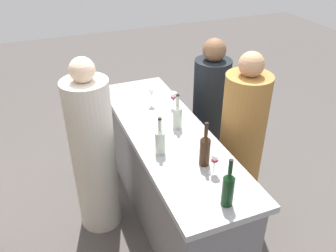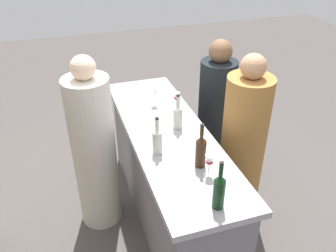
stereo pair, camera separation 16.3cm
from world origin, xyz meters
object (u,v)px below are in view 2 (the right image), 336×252
(person_right_guest, at_px, (94,152))
(wine_glass_near_center, at_px, (209,162))
(wine_bottle_second_left_amber_brown, at_px, (201,150))
(wine_bottle_second_right_clear_pale, at_px, (178,116))
(person_left_guest, at_px, (242,149))
(wine_glass_near_left, at_px, (176,98))
(person_center_guest, at_px, (216,112))
(wine_bottle_center_clear_pale, at_px, (157,140))
(wine_bottle_leftmost_dark_green, at_px, (219,190))
(wine_glass_near_right, at_px, (155,93))

(person_right_guest, bearing_deg, wine_glass_near_center, -50.19)
(wine_bottle_second_left_amber_brown, distance_m, wine_glass_near_center, 0.11)
(wine_bottle_second_right_clear_pale, xyz_separation_m, person_left_guest, (-0.16, -0.53, -0.33))
(wine_glass_near_center, bearing_deg, wine_bottle_second_right_clear_pale, -0.07)
(person_right_guest, bearing_deg, wine_glass_near_left, 11.35)
(wine_glass_near_left, distance_m, person_right_guest, 0.86)
(wine_bottle_second_left_amber_brown, bearing_deg, wine_glass_near_left, -8.07)
(person_center_guest, bearing_deg, wine_bottle_center_clear_pale, 34.53)
(person_left_guest, bearing_deg, person_right_guest, -12.10)
(wine_glass_near_center, distance_m, person_right_guest, 1.09)
(wine_bottle_leftmost_dark_green, height_order, wine_glass_near_center, wine_bottle_leftmost_dark_green)
(wine_bottle_center_clear_pale, relative_size, person_right_guest, 0.19)
(wine_bottle_leftmost_dark_green, bearing_deg, wine_glass_near_left, -7.85)
(wine_bottle_center_clear_pale, xyz_separation_m, wine_glass_near_right, (0.74, -0.19, 0.00))
(wine_bottle_center_clear_pale, distance_m, wine_bottle_second_right_clear_pale, 0.38)
(wine_bottle_second_right_clear_pale, bearing_deg, wine_glass_near_right, 7.67)
(wine_bottle_center_clear_pale, distance_m, wine_glass_near_center, 0.43)
(person_right_guest, bearing_deg, wine_bottle_center_clear_pale, -46.84)
(wine_bottle_second_left_amber_brown, distance_m, wine_glass_near_right, 0.98)
(wine_glass_near_center, bearing_deg, wine_glass_near_left, -6.17)
(wine_glass_near_left, bearing_deg, wine_bottle_leftmost_dark_green, 172.15)
(wine_glass_near_left, bearing_deg, wine_bottle_second_left_amber_brown, 171.93)
(wine_bottle_second_right_clear_pale, xyz_separation_m, wine_glass_near_center, (-0.63, 0.00, -0.01))
(wine_glass_near_left, bearing_deg, wine_glass_near_center, 173.83)
(wine_bottle_second_left_amber_brown, bearing_deg, person_left_guest, -57.05)
(wine_bottle_second_left_amber_brown, relative_size, person_left_guest, 0.22)
(wine_bottle_second_right_clear_pale, bearing_deg, person_center_guest, -47.08)
(person_center_guest, bearing_deg, wine_glass_near_center, 52.71)
(wine_glass_near_center, bearing_deg, person_center_guest, -27.44)
(wine_bottle_second_left_amber_brown, height_order, person_left_guest, person_left_guest)
(wine_bottle_leftmost_dark_green, distance_m, person_center_guest, 1.72)
(wine_bottle_leftmost_dark_green, distance_m, wine_glass_near_right, 1.38)
(wine_glass_near_right, bearing_deg, wine_glass_near_center, -176.81)
(wine_glass_near_center, height_order, person_right_guest, person_right_guest)
(wine_bottle_second_left_amber_brown, xyz_separation_m, wine_glass_near_right, (0.98, 0.04, -0.02))
(wine_glass_near_center, height_order, person_center_guest, person_center_guest)
(wine_bottle_center_clear_pale, relative_size, wine_bottle_second_right_clear_pale, 0.98)
(wine_glass_near_center, bearing_deg, wine_bottle_leftmost_dark_green, 166.74)
(wine_glass_near_right, bearing_deg, wine_bottle_leftmost_dark_green, 179.65)
(wine_bottle_second_right_clear_pale, relative_size, wine_glass_near_left, 1.99)
(wine_bottle_center_clear_pale, bearing_deg, wine_glass_near_right, -14.73)
(wine_bottle_leftmost_dark_green, xyz_separation_m, person_left_guest, (0.76, -0.60, -0.34))
(wine_glass_near_left, bearing_deg, person_left_guest, -138.98)
(wine_glass_near_left, distance_m, person_center_guest, 0.70)
(wine_bottle_leftmost_dark_green, distance_m, wine_glass_near_left, 1.27)
(wine_glass_near_center, xyz_separation_m, person_right_guest, (0.79, 0.68, -0.31))
(wine_bottle_leftmost_dark_green, height_order, wine_bottle_center_clear_pale, wine_bottle_leftmost_dark_green)
(wine_glass_near_left, distance_m, person_left_guest, 0.73)
(wine_bottle_second_left_amber_brown, bearing_deg, wine_bottle_leftmost_dark_green, 172.60)
(wine_glass_near_center, bearing_deg, person_left_guest, -48.77)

